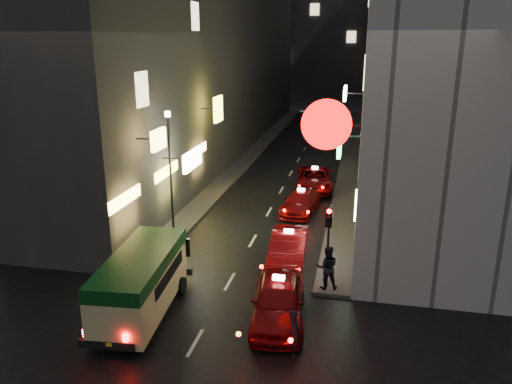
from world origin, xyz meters
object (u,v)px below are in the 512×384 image
Objects in this scene: taxi_near at (278,297)px; minibus at (141,277)px; pedestrian_crossing at (294,330)px; traffic_light at (329,229)px; lamp_post at (170,165)px.

minibus is at bearing -172.44° from taxi_near.
taxi_near reaches higher than pedestrian_crossing.
traffic_light is (6.44, 3.11, 1.18)m from minibus.
traffic_light reaches higher than pedestrian_crossing.
traffic_light reaches higher than taxi_near.
lamp_post is at bearing 151.09° from traffic_light.
traffic_light is (1.53, 2.46, 1.77)m from taxi_near.
pedestrian_crossing is 4.79m from traffic_light.
minibus is 0.92× the size of lamp_post.
lamp_post is (-1.76, 7.64, 2.22)m from minibus.
taxi_near is at bearing -46.33° from lamp_post.
lamp_post reaches higher than taxi_near.
taxi_near is (4.91, 0.65, -0.59)m from minibus.
taxi_near is at bearing 1.80° from pedestrian_crossing.
pedestrian_crossing is (0.83, -1.93, -0.03)m from taxi_near.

